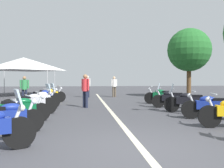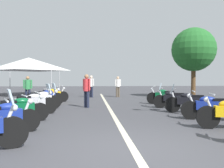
{
  "view_description": "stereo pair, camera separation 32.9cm",
  "coord_description": "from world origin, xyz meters",
  "px_view_note": "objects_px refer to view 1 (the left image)",
  "views": [
    {
      "loc": [
        -4.66,
        1.16,
        1.43
      ],
      "look_at": [
        5.18,
        0.0,
        1.2
      ],
      "focal_mm": 38.53,
      "sensor_mm": 36.0,
      "label": 1
    },
    {
      "loc": [
        -4.66,
        0.83,
        1.43
      ],
      "look_at": [
        5.18,
        0.0,
        1.2
      ],
      "focal_mm": 38.53,
      "sensor_mm": 36.0,
      "label": 2
    }
  ],
  "objects_px": {
    "motorcycle_left_row_1": "(5,117)",
    "bystander_3": "(85,88)",
    "bystander_2": "(24,87)",
    "motorcycle_left_row_4": "(39,99)",
    "motorcycle_left_row_5": "(43,97)",
    "motorcycle_right_row_4": "(172,98)",
    "motorcycle_right_row_3": "(190,101)",
    "bystander_0": "(114,85)",
    "motorcycle_left_row_3": "(30,103)",
    "roadside_tree_1": "(189,50)",
    "traffic_cone_0": "(223,108)",
    "traffic_cone_1": "(188,99)",
    "motorcycle_right_row_5": "(162,96)",
    "bystander_1": "(88,85)",
    "motorcycle_left_row_2": "(18,109)",
    "motorcycle_left_row_6": "(48,95)",
    "event_tent": "(23,64)",
    "motorcycle_right_row_2": "(212,106)"
  },
  "relations": [
    {
      "from": "bystander_3",
      "to": "roadside_tree_1",
      "type": "relative_size",
      "value": 0.32
    },
    {
      "from": "bystander_0",
      "to": "bystander_3",
      "type": "bearing_deg",
      "value": 135.71
    },
    {
      "from": "bystander_3",
      "to": "bystander_2",
      "type": "bearing_deg",
      "value": 100.58
    },
    {
      "from": "event_tent",
      "to": "motorcycle_left_row_4",
      "type": "bearing_deg",
      "value": -162.78
    },
    {
      "from": "motorcycle_right_row_2",
      "to": "bystander_2",
      "type": "bearing_deg",
      "value": -24.62
    },
    {
      "from": "motorcycle_left_row_3",
      "to": "roadside_tree_1",
      "type": "height_order",
      "value": "roadside_tree_1"
    },
    {
      "from": "motorcycle_right_row_2",
      "to": "bystander_0",
      "type": "bearing_deg",
      "value": -62.08
    },
    {
      "from": "motorcycle_right_row_3",
      "to": "traffic_cone_0",
      "type": "xyz_separation_m",
      "value": [
        -0.8,
        -0.99,
        -0.18
      ]
    },
    {
      "from": "motorcycle_right_row_5",
      "to": "traffic_cone_0",
      "type": "distance_m",
      "value": 4.25
    },
    {
      "from": "motorcycle_right_row_4",
      "to": "bystander_3",
      "type": "height_order",
      "value": "bystander_3"
    },
    {
      "from": "bystander_2",
      "to": "motorcycle_right_row_3",
      "type": "bearing_deg",
      "value": -126.66
    },
    {
      "from": "motorcycle_left_row_5",
      "to": "motorcycle_right_row_5",
      "type": "bearing_deg",
      "value": -29.65
    },
    {
      "from": "motorcycle_left_row_4",
      "to": "bystander_2",
      "type": "xyz_separation_m",
      "value": [
        3.49,
        1.46,
        0.44
      ]
    },
    {
      "from": "motorcycle_left_row_3",
      "to": "motorcycle_left_row_6",
      "type": "distance_m",
      "value": 5.04
    },
    {
      "from": "motorcycle_left_row_3",
      "to": "bystander_2",
      "type": "relative_size",
      "value": 1.28
    },
    {
      "from": "motorcycle_right_row_5",
      "to": "roadside_tree_1",
      "type": "height_order",
      "value": "roadside_tree_1"
    },
    {
      "from": "bystander_2",
      "to": "motorcycle_right_row_4",
      "type": "bearing_deg",
      "value": -118.08
    },
    {
      "from": "motorcycle_left_row_1",
      "to": "bystander_3",
      "type": "distance_m",
      "value": 5.9
    },
    {
      "from": "motorcycle_left_row_1",
      "to": "motorcycle_left_row_5",
      "type": "xyz_separation_m",
      "value": [
        6.51,
        0.14,
        0.01
      ]
    },
    {
      "from": "motorcycle_left_row_3",
      "to": "motorcycle_left_row_5",
      "type": "xyz_separation_m",
      "value": [
        3.24,
        0.06,
        -0.01
      ]
    },
    {
      "from": "motorcycle_right_row_4",
      "to": "bystander_0",
      "type": "relative_size",
      "value": 1.23
    },
    {
      "from": "motorcycle_left_row_4",
      "to": "traffic_cone_1",
      "type": "bearing_deg",
      "value": -17.29
    },
    {
      "from": "traffic_cone_1",
      "to": "bystander_2",
      "type": "xyz_separation_m",
      "value": [
        2.39,
        9.15,
        0.62
      ]
    },
    {
      "from": "motorcycle_left_row_5",
      "to": "bystander_0",
      "type": "relative_size",
      "value": 1.17
    },
    {
      "from": "traffic_cone_0",
      "to": "traffic_cone_1",
      "type": "xyz_separation_m",
      "value": [
        3.67,
        -0.25,
        0.0
      ]
    },
    {
      "from": "motorcycle_right_row_3",
      "to": "motorcycle_right_row_4",
      "type": "distance_m",
      "value": 1.65
    },
    {
      "from": "bystander_2",
      "to": "event_tent",
      "type": "height_order",
      "value": "event_tent"
    },
    {
      "from": "motorcycle_right_row_4",
      "to": "bystander_3",
      "type": "xyz_separation_m",
      "value": [
        0.6,
        4.16,
        0.49
      ]
    },
    {
      "from": "motorcycle_left_row_3",
      "to": "bystander_2",
      "type": "xyz_separation_m",
      "value": [
        5.26,
        1.47,
        0.43
      ]
    },
    {
      "from": "traffic_cone_1",
      "to": "bystander_0",
      "type": "xyz_separation_m",
      "value": [
        5.88,
        3.32,
        0.63
      ]
    },
    {
      "from": "bystander_1",
      "to": "roadside_tree_1",
      "type": "bearing_deg",
      "value": 122.95
    },
    {
      "from": "motorcycle_left_row_1",
      "to": "motorcycle_left_row_5",
      "type": "height_order",
      "value": "motorcycle_left_row_5"
    },
    {
      "from": "motorcycle_left_row_2",
      "to": "motorcycle_left_row_3",
      "type": "xyz_separation_m",
      "value": [
        1.58,
        -0.04,
        0.03
      ]
    },
    {
      "from": "motorcycle_left_row_1",
      "to": "bystander_2",
      "type": "relative_size",
      "value": 1.19
    },
    {
      "from": "motorcycle_left_row_4",
      "to": "roadside_tree_1",
      "type": "bearing_deg",
      "value": 4.44
    },
    {
      "from": "traffic_cone_0",
      "to": "bystander_3",
      "type": "bearing_deg",
      "value": 60.22
    },
    {
      "from": "motorcycle_right_row_5",
      "to": "bystander_0",
      "type": "xyz_separation_m",
      "value": [
        5.43,
        2.02,
        0.46
      ]
    },
    {
      "from": "motorcycle_right_row_5",
      "to": "motorcycle_right_row_4",
      "type": "bearing_deg",
      "value": 111.4
    },
    {
      "from": "traffic_cone_1",
      "to": "bystander_2",
      "type": "distance_m",
      "value": 9.48
    },
    {
      "from": "traffic_cone_0",
      "to": "motorcycle_left_row_5",
      "type": "bearing_deg",
      "value": 61.68
    },
    {
      "from": "traffic_cone_1",
      "to": "motorcycle_right_row_3",
      "type": "bearing_deg",
      "value": 156.69
    },
    {
      "from": "motorcycle_left_row_5",
      "to": "bystander_1",
      "type": "xyz_separation_m",
      "value": [
        5.36,
        -2.4,
        0.5
      ]
    },
    {
      "from": "motorcycle_left_row_4",
      "to": "motorcycle_left_row_5",
      "type": "relative_size",
      "value": 1.02
    },
    {
      "from": "motorcycle_right_row_4",
      "to": "motorcycle_right_row_3",
      "type": "bearing_deg",
      "value": 110.45
    },
    {
      "from": "motorcycle_right_row_3",
      "to": "bystander_2",
      "type": "height_order",
      "value": "bystander_2"
    },
    {
      "from": "motorcycle_left_row_4",
      "to": "bystander_2",
      "type": "height_order",
      "value": "bystander_2"
    },
    {
      "from": "motorcycle_left_row_5",
      "to": "motorcycle_right_row_4",
      "type": "bearing_deg",
      "value": -44.51
    },
    {
      "from": "motorcycle_left_row_2",
      "to": "motorcycle_right_row_4",
      "type": "xyz_separation_m",
      "value": [
        3.22,
        -6.33,
        0.02
      ]
    },
    {
      "from": "traffic_cone_0",
      "to": "traffic_cone_1",
      "type": "bearing_deg",
      "value": -3.9
    },
    {
      "from": "motorcycle_left_row_6",
      "to": "event_tent",
      "type": "distance_m",
      "value": 7.35
    }
  ]
}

